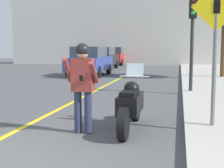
{
  "coord_description": "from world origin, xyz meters",
  "views": [
    {
      "loc": [
        2.47,
        -3.38,
        1.6
      ],
      "look_at": [
        1.14,
        2.8,
        0.87
      ],
      "focal_mm": 50.0,
      "sensor_mm": 36.0,
      "label": 1
    }
  ],
  "objects_px": {
    "traffic_light": "(193,24)",
    "parked_car_blue": "(90,61)",
    "parked_car_black": "(102,58)",
    "parked_car_red": "(115,56)",
    "person_biker": "(83,79)",
    "crossing_sign": "(215,40)",
    "motorcycle": "(130,105)"
  },
  "relations": [
    {
      "from": "person_biker",
      "to": "parked_car_blue",
      "type": "bearing_deg",
      "value": 105.65
    },
    {
      "from": "person_biker",
      "to": "motorcycle",
      "type": "bearing_deg",
      "value": 30.57
    },
    {
      "from": "traffic_light",
      "to": "parked_car_blue",
      "type": "xyz_separation_m",
      "value": [
        -5.48,
        6.4,
        -1.54
      ]
    },
    {
      "from": "traffic_light",
      "to": "parked_car_blue",
      "type": "bearing_deg",
      "value": 130.59
    },
    {
      "from": "traffic_light",
      "to": "parked_car_blue",
      "type": "relative_size",
      "value": 0.77
    },
    {
      "from": "motorcycle",
      "to": "crossing_sign",
      "type": "xyz_separation_m",
      "value": [
        1.57,
        0.11,
        1.25
      ]
    },
    {
      "from": "parked_car_blue",
      "to": "parked_car_black",
      "type": "bearing_deg",
      "value": 96.78
    },
    {
      "from": "crossing_sign",
      "to": "parked_car_black",
      "type": "relative_size",
      "value": 0.64
    },
    {
      "from": "crossing_sign",
      "to": "parked_car_blue",
      "type": "bearing_deg",
      "value": 116.9
    },
    {
      "from": "crossing_sign",
      "to": "parked_car_black",
      "type": "xyz_separation_m",
      "value": [
        -6.42,
        17.09,
        -0.88
      ]
    },
    {
      "from": "person_biker",
      "to": "parked_car_blue",
      "type": "height_order",
      "value": "person_biker"
    },
    {
      "from": "crossing_sign",
      "to": "motorcycle",
      "type": "bearing_deg",
      "value": -175.82
    },
    {
      "from": "person_biker",
      "to": "parked_car_black",
      "type": "bearing_deg",
      "value": 102.81
    },
    {
      "from": "traffic_light",
      "to": "parked_car_red",
      "type": "relative_size",
      "value": 0.77
    },
    {
      "from": "parked_car_blue",
      "to": "motorcycle",
      "type": "bearing_deg",
      "value": -69.96
    },
    {
      "from": "crossing_sign",
      "to": "traffic_light",
      "type": "relative_size",
      "value": 0.83
    },
    {
      "from": "crossing_sign",
      "to": "person_biker",
      "type": "bearing_deg",
      "value": -165.88
    },
    {
      "from": "motorcycle",
      "to": "crossing_sign",
      "type": "bearing_deg",
      "value": 4.18
    },
    {
      "from": "motorcycle",
      "to": "crossing_sign",
      "type": "relative_size",
      "value": 0.81
    },
    {
      "from": "motorcycle",
      "to": "parked_car_blue",
      "type": "xyz_separation_m",
      "value": [
        -4.16,
        11.4,
        0.36
      ]
    },
    {
      "from": "crossing_sign",
      "to": "parked_car_black",
      "type": "height_order",
      "value": "crossing_sign"
    },
    {
      "from": "crossing_sign",
      "to": "parked_car_red",
      "type": "height_order",
      "value": "crossing_sign"
    },
    {
      "from": "parked_car_red",
      "to": "parked_car_blue",
      "type": "bearing_deg",
      "value": -85.51
    },
    {
      "from": "person_biker",
      "to": "parked_car_blue",
      "type": "xyz_separation_m",
      "value": [
        -3.33,
        11.89,
        -0.18
      ]
    },
    {
      "from": "parked_car_blue",
      "to": "crossing_sign",
      "type": "bearing_deg",
      "value": -63.1
    },
    {
      "from": "person_biker",
      "to": "parked_car_blue",
      "type": "distance_m",
      "value": 12.35
    },
    {
      "from": "parked_car_black",
      "to": "crossing_sign",
      "type": "bearing_deg",
      "value": -69.42
    },
    {
      "from": "crossing_sign",
      "to": "traffic_light",
      "type": "bearing_deg",
      "value": 92.86
    },
    {
      "from": "motorcycle",
      "to": "parked_car_blue",
      "type": "distance_m",
      "value": 12.14
    },
    {
      "from": "crossing_sign",
      "to": "parked_car_blue",
      "type": "height_order",
      "value": "crossing_sign"
    },
    {
      "from": "parked_car_black",
      "to": "parked_car_red",
      "type": "bearing_deg",
      "value": 92.23
    },
    {
      "from": "person_biker",
      "to": "crossing_sign",
      "type": "bearing_deg",
      "value": 14.12
    }
  ]
}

